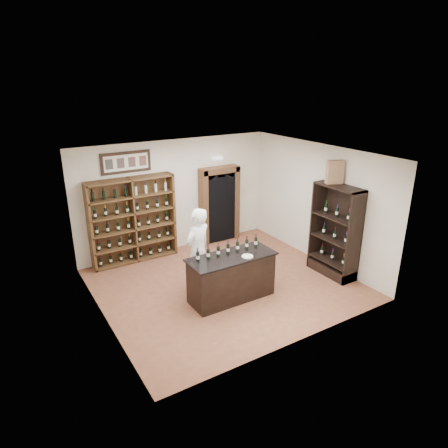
{
  "coord_description": "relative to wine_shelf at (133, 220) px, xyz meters",
  "views": [
    {
      "loc": [
        -4.28,
        -6.96,
        4.53
      ],
      "look_at": [
        0.17,
        0.3,
        1.35
      ],
      "focal_mm": 32.0,
      "sensor_mm": 36.0,
      "label": 1
    }
  ],
  "objects": [
    {
      "name": "plate",
      "position": [
        1.36,
        -3.14,
        -0.09
      ],
      "size": [
        0.24,
        0.24,
        0.02
      ],
      "primitive_type": "cylinder",
      "color": "silver",
      "rests_on": "tasting_counter"
    },
    {
      "name": "counter_bottle_2",
      "position": [
        0.86,
        -2.79,
        0.01
      ],
      "size": [
        0.07,
        0.07,
        0.3
      ],
      "color": "black",
      "rests_on": "tasting_counter"
    },
    {
      "name": "wine_crate",
      "position": [
        3.82,
        -3.01,
        1.37
      ],
      "size": [
        0.41,
        0.3,
        0.54
      ],
      "primitive_type": "cube",
      "rotation": [
        0.0,
        0.0,
        -0.41
      ],
      "color": "#A47B56",
      "rests_on": "side_cabinet"
    },
    {
      "name": "wall_left",
      "position": [
        -1.45,
        -2.33,
        0.4
      ],
      "size": [
        0.04,
        5.0,
        3.0
      ],
      "primitive_type": "cube",
      "color": "white",
      "rests_on": "ground"
    },
    {
      "name": "side_cabinet",
      "position": [
        3.82,
        -3.23,
        -0.35
      ],
      "size": [
        0.48,
        1.2,
        2.2
      ],
      "color": "black",
      "rests_on": "ground"
    },
    {
      "name": "tasting_counter",
      "position": [
        1.1,
        -2.93,
        -0.61
      ],
      "size": [
        1.88,
        0.78,
        1.0
      ],
      "color": "black",
      "rests_on": "ground"
    },
    {
      "name": "emergency_light",
      "position": [
        2.55,
        0.09,
        1.3
      ],
      "size": [
        0.3,
        0.1,
        0.1
      ],
      "primitive_type": "cube",
      "color": "white",
      "rests_on": "wall_back"
    },
    {
      "name": "wall_back",
      "position": [
        1.3,
        0.17,
        0.4
      ],
      "size": [
        5.5,
        0.04,
        3.0
      ],
      "primitive_type": "cube",
      "color": "white",
      "rests_on": "ground"
    },
    {
      "name": "wine_shelf",
      "position": [
        0.0,
        0.0,
        0.0
      ],
      "size": [
        2.2,
        0.38,
        2.2
      ],
      "color": "brown",
      "rests_on": "ground"
    },
    {
      "name": "counter_bottle_6",
      "position": [
        1.82,
        -2.79,
        0.01
      ],
      "size": [
        0.07,
        0.07,
        0.3
      ],
      "color": "black",
      "rests_on": "tasting_counter"
    },
    {
      "name": "framed_picture",
      "position": [
        0.0,
        0.14,
        1.45
      ],
      "size": [
        1.25,
        0.04,
        0.52
      ],
      "primitive_type": "cube",
      "color": "black",
      "rests_on": "wall_back"
    },
    {
      "name": "shopkeeper",
      "position": [
        0.67,
        -2.25,
        -0.14
      ],
      "size": [
        0.82,
        0.68,
        1.93
      ],
      "primitive_type": "imported",
      "rotation": [
        0.0,
        0.0,
        3.5
      ],
      "color": "white",
      "rests_on": "ground"
    },
    {
      "name": "wall_right",
      "position": [
        4.05,
        -2.33,
        0.4
      ],
      "size": [
        0.04,
        5.0,
        3.0
      ],
      "primitive_type": "cube",
      "color": "white",
      "rests_on": "ground"
    },
    {
      "name": "counter_bottle_3",
      "position": [
        1.1,
        -2.79,
        0.01
      ],
      "size": [
        0.07,
        0.07,
        0.3
      ],
      "color": "black",
      "rests_on": "tasting_counter"
    },
    {
      "name": "counter_bottle_1",
      "position": [
        0.62,
        -2.79,
        0.01
      ],
      "size": [
        0.07,
        0.07,
        0.3
      ],
      "color": "black",
      "rests_on": "tasting_counter"
    },
    {
      "name": "arched_doorway",
      "position": [
        2.55,
        -0.0,
        0.04
      ],
      "size": [
        1.17,
        0.35,
        2.17
      ],
      "color": "black",
      "rests_on": "ground"
    },
    {
      "name": "counter_bottle_0",
      "position": [
        0.38,
        -2.79,
        0.01
      ],
      "size": [
        0.07,
        0.07,
        0.3
      ],
      "color": "black",
      "rests_on": "tasting_counter"
    },
    {
      "name": "floor",
      "position": [
        1.3,
        -2.33,
        -1.1
      ],
      "size": [
        5.5,
        5.5,
        0.0
      ],
      "primitive_type": "plane",
      "color": "#955B3B",
      "rests_on": "ground"
    },
    {
      "name": "counter_bottle_5",
      "position": [
        1.58,
        -2.79,
        0.01
      ],
      "size": [
        0.07,
        0.07,
        0.3
      ],
      "color": "black",
      "rests_on": "tasting_counter"
    },
    {
      "name": "ceiling",
      "position": [
        1.3,
        -2.33,
        1.9
      ],
      "size": [
        5.5,
        5.5,
        0.0
      ],
      "primitive_type": "plane",
      "rotation": [
        3.14,
        0.0,
        0.0
      ],
      "color": "white",
      "rests_on": "wall_back"
    },
    {
      "name": "counter_bottle_4",
      "position": [
        1.34,
        -2.79,
        0.01
      ],
      "size": [
        0.07,
        0.07,
        0.3
      ],
      "color": "black",
      "rests_on": "tasting_counter"
    }
  ]
}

